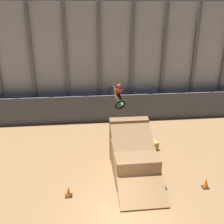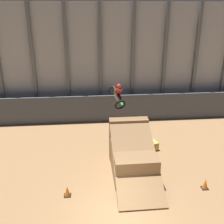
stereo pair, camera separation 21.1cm
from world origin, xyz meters
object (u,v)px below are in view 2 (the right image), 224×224
Objects in this scene: dirt_ramp at (132,155)px; rider_bike_solo at (117,95)px; traffic_cone_near_ramp at (67,191)px; traffic_cone_arena_edge at (205,184)px; hay_bale_trackside at (152,145)px.

rider_bike_solo is at bearing 102.70° from dirt_ramp.
traffic_cone_near_ramp is 1.00× the size of traffic_cone_arena_edge.
dirt_ramp is 4.27m from traffic_cone_arena_edge.
dirt_ramp is 2.76× the size of rider_bike_solo.
traffic_cone_near_ramp is at bearing -137.93° from rider_bike_solo.
rider_bike_solo is 1.82× the size of hay_bale_trackside.
dirt_ramp is at bearing -126.49° from hay_bale_trackside.
rider_bike_solo reaches higher than traffic_cone_arena_edge.
traffic_cone_near_ramp reaches higher than hay_bale_trackside.
dirt_ramp reaches higher than traffic_cone_arena_edge.
dirt_ramp is 3.98m from rider_bike_solo.
rider_bike_solo is 6.67m from traffic_cone_near_ramp.
hay_bale_trackside is at bearing 39.42° from traffic_cone_near_ramp.
dirt_ramp is 4.27m from traffic_cone_near_ramp.
rider_bike_solo is (-0.59, 2.60, 2.96)m from dirt_ramp.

